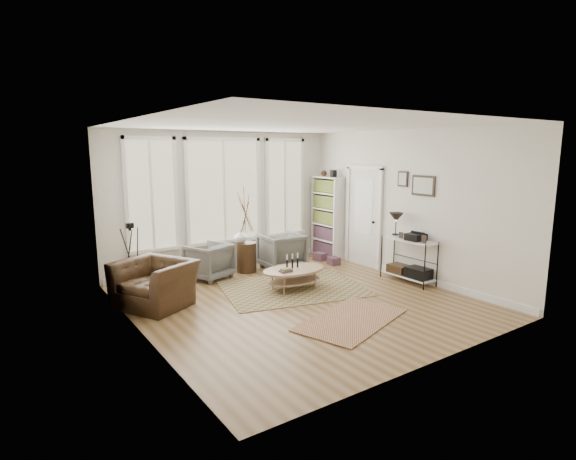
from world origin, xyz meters
TOP-DOWN VIEW (x-y plane):
  - room at (0.02, 0.03)m, footprint 5.50×5.54m
  - bay_window at (0.00, 2.71)m, footprint 4.14×0.12m
  - door at (2.57, 1.15)m, footprint 0.09×1.06m
  - bookcase at (2.44, 2.23)m, footprint 0.31×0.85m
  - low_shelf at (2.38, -0.30)m, footprint 0.38×1.08m
  - wall_art at (2.58, -0.27)m, footprint 0.04×0.88m
  - rug_main at (0.31, 0.60)m, footprint 2.89×2.43m
  - rug_runner at (0.12, -1.19)m, footprint 2.03×1.53m
  - coffee_table at (0.29, 0.54)m, footprint 1.22×0.79m
  - armchair_left at (-0.69, 2.07)m, footprint 0.98×0.99m
  - armchair_right at (0.90, 1.87)m, footprint 0.87×0.89m
  - side_table at (0.17, 2.09)m, footprint 0.41×0.41m
  - vase at (0.07, 2.15)m, footprint 0.29×0.29m
  - accent_chair at (-2.08, 1.10)m, footprint 1.48×1.42m
  - tripod_camera at (-2.18, 2.02)m, footprint 0.44×0.44m
  - book_stack_near at (2.05, 2.01)m, footprint 0.26×0.30m
  - book_stack_far at (2.05, 1.52)m, footprint 0.23×0.28m

SIDE VIEW (x-z plane):
  - rug_main at x=0.31m, z-range 0.00..0.01m
  - rug_runner at x=0.12m, z-range 0.01..0.02m
  - book_stack_far at x=2.05m, z-range 0.00..0.17m
  - book_stack_near at x=2.05m, z-range 0.00..0.17m
  - coffee_table at x=0.29m, z-range 0.02..0.58m
  - armchair_left at x=-0.69m, z-range 0.00..0.70m
  - accent_chair at x=-2.08m, z-range 0.00..0.74m
  - armchair_right at x=0.90m, z-range 0.00..0.77m
  - low_shelf at x=2.38m, z-range -0.14..1.16m
  - tripod_camera at x=-2.18m, z-range -0.05..1.20m
  - vase at x=0.07m, z-range 0.62..0.89m
  - side_table at x=0.17m, z-range -0.03..1.71m
  - bookcase at x=2.44m, z-range -0.07..1.99m
  - door at x=2.57m, z-range 0.01..2.23m
  - room at x=0.02m, z-range -0.02..2.88m
  - bay_window at x=0.00m, z-range 0.49..2.73m
  - wall_art at x=2.58m, z-range 1.66..2.10m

